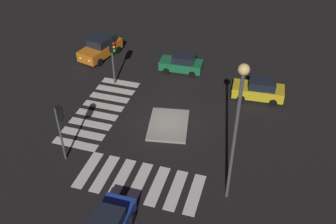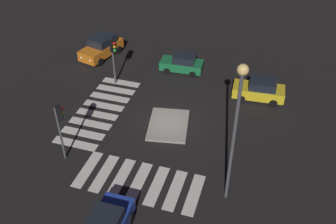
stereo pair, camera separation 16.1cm
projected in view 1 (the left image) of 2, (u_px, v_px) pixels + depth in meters
The scene contains 10 objects.
ground_plane at pixel (168, 123), 27.93m from camera, with size 80.00×80.00×0.00m, color black.
traffic_island at pixel (168, 125), 27.62m from camera, with size 4.12×3.37×0.18m.
car_yellow at pixel (259, 89), 29.91m from camera, with size 2.07×4.07×1.73m.
car_green at pixel (182, 63), 33.23m from camera, with size 1.88×3.76×1.61m.
car_orange at pixel (101, 47), 35.26m from camera, with size 4.68×2.86×1.92m.
traffic_light_east at pixel (60, 121), 23.20m from camera, with size 0.54×0.54×4.04m.
traffic_light_south at pixel (113, 52), 30.24m from camera, with size 0.54×0.53×4.00m.
street_lamp at pixel (238, 116), 18.93m from camera, with size 0.56×0.56×8.83m.
crosswalk_near at pixel (100, 110), 29.17m from camera, with size 8.75×3.20×0.02m.
crosswalk_side at pixel (140, 182), 23.37m from camera, with size 3.20×7.60×0.02m.
Camera 1 is at (20.87, 6.33, 17.47)m, focal length 41.20 mm.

